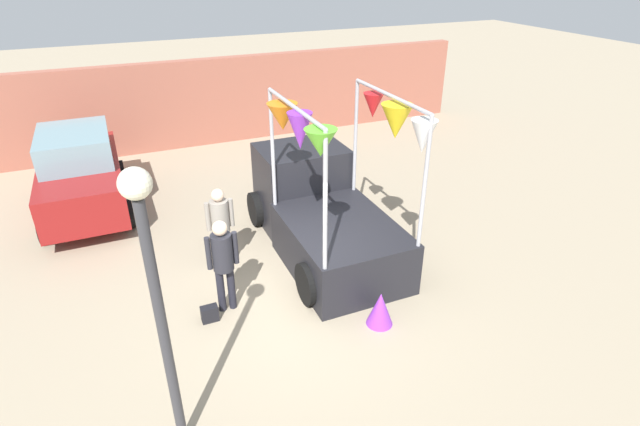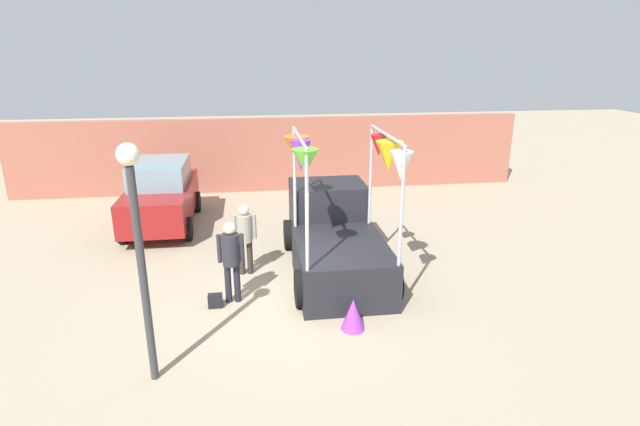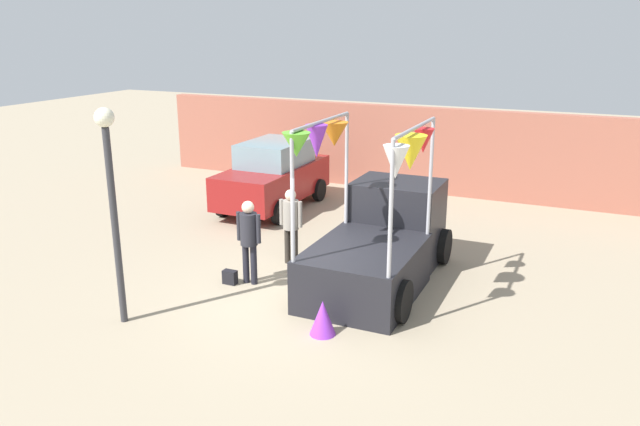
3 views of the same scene
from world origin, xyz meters
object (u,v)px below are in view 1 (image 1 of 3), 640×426
(handbag, at_px, (210,314))
(folded_kite_bundle_violet, at_px, (380,309))
(vendor_truck, at_px, (320,206))
(person_vendor, at_px, (220,221))
(parked_car, at_px, (81,173))
(street_lamp, at_px, (154,282))
(person_customer, at_px, (223,258))

(handbag, height_order, folded_kite_bundle_violet, folded_kite_bundle_violet)
(vendor_truck, bearing_deg, folded_kite_bundle_violet, -92.00)
(vendor_truck, xyz_separation_m, person_vendor, (-2.03, -0.03, 0.11))
(vendor_truck, height_order, parked_car, vendor_truck)
(vendor_truck, relative_size, street_lamp, 1.11)
(person_vendor, distance_m, folded_kite_bundle_violet, 3.38)
(handbag, bearing_deg, person_customer, 29.74)
(person_vendor, bearing_deg, handbag, -112.19)
(person_customer, height_order, street_lamp, street_lamp)
(folded_kite_bundle_violet, bearing_deg, person_customer, 147.99)
(parked_car, relative_size, handbag, 14.29)
(vendor_truck, height_order, handbag, vendor_truck)
(folded_kite_bundle_violet, bearing_deg, person_vendor, 125.89)
(vendor_truck, relative_size, parked_car, 1.03)
(vendor_truck, bearing_deg, parked_car, 140.78)
(person_customer, xyz_separation_m, person_vendor, (0.26, 1.30, -0.04))
(parked_car, xyz_separation_m, folded_kite_bundle_violet, (4.32, -6.31, -0.64))
(parked_car, relative_size, person_vendor, 2.42)
(handbag, xyz_separation_m, folded_kite_bundle_violet, (2.55, -1.17, 0.16))
(vendor_truck, xyz_separation_m, handbag, (-2.64, -1.53, -0.75))
(vendor_truck, relative_size, person_customer, 2.42)
(parked_car, distance_m, person_vendor, 4.35)
(person_customer, bearing_deg, handbag, -150.26)
(parked_car, bearing_deg, vendor_truck, -39.22)
(vendor_truck, distance_m, parked_car, 5.70)
(street_lamp, xyz_separation_m, folded_kite_bundle_violet, (3.36, 0.98, -2.14))
(handbag, distance_m, street_lamp, 3.26)
(parked_car, height_order, street_lamp, street_lamp)
(folded_kite_bundle_violet, bearing_deg, parked_car, 124.41)
(vendor_truck, height_order, street_lamp, street_lamp)
(person_customer, distance_m, person_vendor, 1.33)
(parked_car, bearing_deg, handbag, -70.94)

